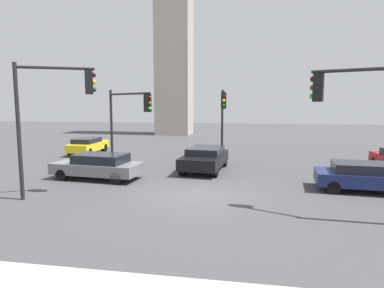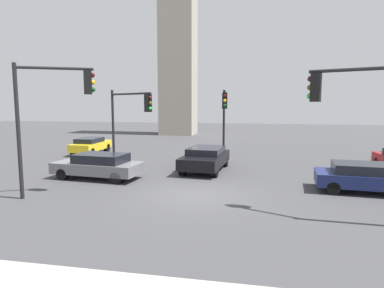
% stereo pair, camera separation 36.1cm
% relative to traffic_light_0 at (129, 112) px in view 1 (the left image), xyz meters
% --- Properties ---
extents(ground_plane, '(103.49, 103.49, 0.00)m').
position_rel_traffic_light_0_xyz_m(ground_plane, '(5.02, -5.39, -3.44)').
color(ground_plane, '#424244').
extents(traffic_light_0, '(3.49, 2.53, 4.79)m').
position_rel_traffic_light_0_xyz_m(traffic_light_0, '(0.00, 0.00, 0.00)').
color(traffic_light_0, black).
rests_on(traffic_light_0, ground_plane).
extents(traffic_light_1, '(2.86, 1.51, 5.55)m').
position_rel_traffic_light_0_xyz_m(traffic_light_1, '(-0.74, -6.70, 0.53)').
color(traffic_light_1, black).
rests_on(traffic_light_1, ground_plane).
extents(traffic_light_2, '(0.51, 2.68, 4.86)m').
position_rel_traffic_light_0_xyz_m(traffic_light_2, '(5.47, 2.84, 0.01)').
color(traffic_light_2, black).
rests_on(traffic_light_2, ground_plane).
extents(traffic_light_3, '(2.88, 1.33, 5.44)m').
position_rel_traffic_light_0_xyz_m(traffic_light_3, '(10.84, -7.36, 0.33)').
color(traffic_light_3, black).
rests_on(traffic_light_3, ground_plane).
extents(car_0, '(1.70, 3.97, 1.27)m').
position_rel_traffic_light_0_xyz_m(car_0, '(-5.11, 4.64, -2.74)').
color(car_0, yellow).
rests_on(car_0, ground_plane).
extents(car_1, '(2.50, 4.78, 1.36)m').
position_rel_traffic_light_0_xyz_m(car_1, '(4.66, -0.08, -2.69)').
color(car_1, black).
rests_on(car_1, ground_plane).
extents(car_2, '(4.45, 2.36, 1.29)m').
position_rel_traffic_light_0_xyz_m(car_2, '(12.36, -3.53, -2.75)').
color(car_2, navy).
rests_on(car_2, ground_plane).
extents(car_3, '(4.74, 2.38, 1.33)m').
position_rel_traffic_light_0_xyz_m(car_3, '(-0.53, -3.24, -2.73)').
color(car_3, slate).
rests_on(car_3, ground_plane).
extents(skyline_tower, '(4.17, 4.17, 22.59)m').
position_rel_traffic_light_0_xyz_m(skyline_tower, '(-2.15, 22.24, 7.85)').
color(skyline_tower, '#A89E8E').
rests_on(skyline_tower, ground_plane).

